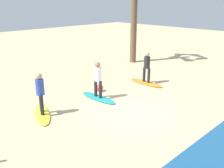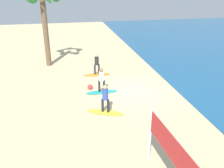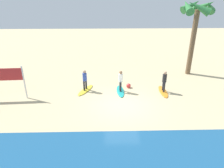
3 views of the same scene
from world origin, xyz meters
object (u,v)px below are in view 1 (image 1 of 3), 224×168
object	(u,v)px
surfboard_yellow	(42,114)
beach_ball	(100,88)
surfer_orange	(147,65)
surfboard_teal	(98,98)
surfboard_orange	(146,83)
surfer_teal	(98,77)
surfer_yellow	(40,91)

from	to	relation	value
surfboard_yellow	beach_ball	size ratio (longest dim) A/B	5.92
surfer_orange	surfboard_teal	size ratio (longest dim) A/B	0.78
beach_ball	surfboard_yellow	bearing A→B (deg)	7.52
surfboard_orange	surfer_teal	world-z (taller)	surfer_teal
surfer_teal	surfboard_teal	bearing A→B (deg)	-89.94
surfer_orange	surfer_yellow	distance (m)	6.10
surfboard_teal	beach_ball	xyz separation A→B (m)	(-0.71, -0.70, 0.13)
surfboard_teal	beach_ball	world-z (taller)	beach_ball
surfer_orange	beach_ball	distance (m)	2.89
surfboard_orange	beach_ball	xyz separation A→B (m)	(2.62, -0.86, 0.13)
surfer_orange	surfboard_teal	xyz separation A→B (m)	(3.33, -0.17, -0.99)
surfboard_orange	surfer_yellow	distance (m)	6.18
surfboard_orange	surfboard_teal	bearing A→B (deg)	-92.37
surfer_yellow	beach_ball	xyz separation A→B (m)	(-3.46, -0.46, -0.86)
surfer_teal	beach_ball	world-z (taller)	surfer_teal
surfboard_orange	surfer_yellow	xyz separation A→B (m)	(6.08, -0.41, 0.99)
surfboard_teal	surfer_yellow	world-z (taller)	surfer_yellow
surfboard_teal	surfboard_yellow	bearing A→B (deg)	-96.47
surfer_yellow	surfboard_teal	bearing A→B (deg)	175.03
surfboard_teal	beach_ball	size ratio (longest dim) A/B	5.92
surfboard_yellow	surfer_orange	bearing A→B (deg)	110.86
surfer_teal	beach_ball	size ratio (longest dim) A/B	4.62
surfer_yellow	surfer_teal	bearing A→B (deg)	175.03
surfboard_teal	surfer_teal	distance (m)	0.99
surfer_teal	beach_ball	bearing A→B (deg)	-135.62
surfboard_orange	surfboard_yellow	bearing A→B (deg)	-93.31
surfer_yellow	surfboard_yellow	bearing A→B (deg)	0.00
surfboard_orange	surfboard_yellow	xyz separation A→B (m)	(6.08, -0.41, 0.00)
surfboard_teal	surfer_yellow	xyz separation A→B (m)	(2.75, -0.24, 0.99)
surfer_yellow	beach_ball	bearing A→B (deg)	-172.48
beach_ball	surfer_yellow	bearing A→B (deg)	7.52
surfboard_orange	surfboard_teal	size ratio (longest dim) A/B	1.00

